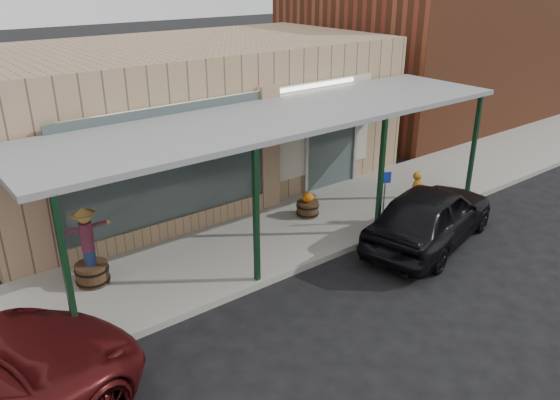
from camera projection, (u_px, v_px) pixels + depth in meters
ground at (394, 301)px, 10.85m from camera, size 120.00×120.00×0.00m
sidewalk at (282, 234)px, 13.44m from camera, size 40.00×3.20×0.15m
storefront at (186, 117)px, 15.95m from camera, size 12.00×6.25×4.20m
awning at (284, 118)px, 12.25m from camera, size 12.00×3.00×3.04m
block_buildings_near at (223, 48)px, 17.18m from camera, size 61.00×8.00×8.00m
barrel_scarecrow at (90, 258)px, 10.99m from camera, size 1.02×0.79×1.70m
barrel_pumpkin at (308, 207)px, 14.17m from camera, size 0.74×0.74×0.67m
handicap_sign at (385, 191)px, 13.47m from camera, size 0.27×0.13×1.38m
parked_sedan at (431, 215)px, 12.86m from camera, size 4.65×2.74×1.51m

